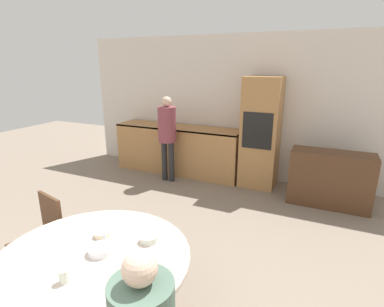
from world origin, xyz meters
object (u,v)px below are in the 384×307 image
at_px(person_standing, 167,130).
at_px(bowl_near, 149,239).
at_px(oven_unit, 261,133).
at_px(bowl_far, 100,250).
at_px(chair_far_left, 44,234).
at_px(cup, 64,276).
at_px(sideboard, 330,179).
at_px(bowl_centre, 103,234).
at_px(dining_table, 95,276).

height_order(person_standing, bowl_near, person_standing).
bearing_deg(oven_unit, person_standing, -161.93).
height_order(bowl_near, bowl_far, bowl_near).
xyz_separation_m(chair_far_left, person_standing, (-0.18, 2.81, 0.47)).
xyz_separation_m(person_standing, cup, (1.15, -3.42, -0.19)).
distance_m(chair_far_left, person_standing, 2.86).
xyz_separation_m(sideboard, person_standing, (-2.71, -0.14, 0.54)).
bearing_deg(sideboard, bowl_far, -115.97).
bearing_deg(bowl_centre, cup, -75.08).
height_order(dining_table, chair_far_left, chair_far_left).
distance_m(dining_table, cup, 0.37).
relative_size(bowl_centre, bowl_far, 0.71).
relative_size(oven_unit, bowl_far, 10.29).
relative_size(sideboard, bowl_far, 6.35).
bearing_deg(bowl_far, sideboard, 64.03).
xyz_separation_m(cup, bowl_near, (0.25, 0.62, -0.02)).
height_order(person_standing, bowl_centre, person_standing).
xyz_separation_m(dining_table, bowl_far, (0.03, 0.05, 0.21)).
bearing_deg(chair_far_left, cup, -18.54).
distance_m(oven_unit, cup, 3.96).
height_order(cup, bowl_far, cup).
distance_m(cup, bowl_centre, 0.55).
height_order(bowl_near, bowl_centre, bowl_near).
relative_size(person_standing, bowl_far, 8.42).
bearing_deg(person_standing, cup, -71.50).
xyz_separation_m(dining_table, bowl_centre, (-0.11, 0.24, 0.20)).
xyz_separation_m(dining_table, bowl_near, (0.28, 0.33, 0.21)).
bearing_deg(bowl_far, dining_table, -117.55).
bearing_deg(oven_unit, bowl_centre, -99.22).
distance_m(sideboard, person_standing, 2.77).
relative_size(chair_far_left, person_standing, 0.56).
bearing_deg(chair_far_left, dining_table, -5.11).
distance_m(oven_unit, sideboard, 1.32).
bearing_deg(bowl_near, oven_unit, 87.18).
relative_size(oven_unit, chair_far_left, 2.20).
bearing_deg(bowl_near, chair_far_left, -179.28).
distance_m(sideboard, bowl_near, 3.24).
distance_m(sideboard, bowl_centre, 3.50).
bearing_deg(dining_table, chair_far_left, 161.22).
xyz_separation_m(cup, bowl_centre, (-0.14, 0.53, -0.02)).
bearing_deg(bowl_near, sideboard, 65.83).
bearing_deg(chair_far_left, person_standing, 107.30).
bearing_deg(bowl_far, cup, -89.77).
bearing_deg(person_standing, dining_table, -70.40).
bearing_deg(cup, bowl_far, 90.23).
xyz_separation_m(bowl_centre, bowl_far, (0.14, -0.19, 0.00)).
height_order(dining_table, person_standing, person_standing).
height_order(sideboard, bowl_near, sideboard).
bearing_deg(chair_far_left, bowl_centre, 8.31).
distance_m(bowl_centre, bowl_far, 0.23).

